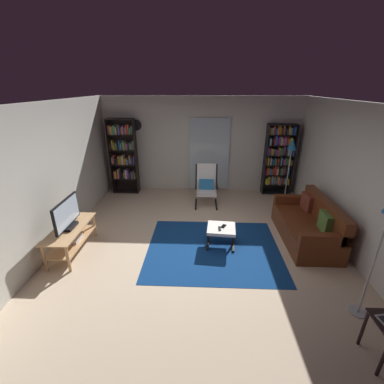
{
  "coord_description": "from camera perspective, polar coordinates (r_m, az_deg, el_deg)",
  "views": [
    {
      "loc": [
        0.05,
        -4.25,
        2.85
      ],
      "look_at": [
        -0.16,
        0.67,
        0.81
      ],
      "focal_mm": 24.26,
      "sensor_mm": 36.0,
      "label": 1
    }
  ],
  "objects": [
    {
      "name": "wall_clock",
      "position": [
        7.37,
        -12.15,
        14.19
      ],
      "size": [
        0.29,
        0.03,
        0.29
      ],
      "color": "silver"
    },
    {
      "name": "ottoman",
      "position": [
        4.97,
        6.44,
        -8.37
      ],
      "size": [
        0.56,
        0.52,
        0.38
      ],
      "color": "white",
      "rests_on": "ground"
    },
    {
      "name": "television",
      "position": [
        5.02,
        -25.8,
        -4.6
      ],
      "size": [
        0.2,
        0.81,
        0.53
      ],
      "color": "black",
      "rests_on": "tv_stand"
    },
    {
      "name": "bookshelf_near_sofa",
      "position": [
        7.47,
        18.5,
        7.19
      ],
      "size": [
        0.76,
        0.3,
        1.92
      ],
      "color": "black",
      "rests_on": "ground"
    },
    {
      "name": "area_rug",
      "position": [
        5.01,
        4.7,
        -12.26
      ],
      "size": [
        2.45,
        2.04,
        0.01
      ],
      "primitive_type": "cube",
      "color": "navy",
      "rests_on": "ground"
    },
    {
      "name": "lounge_armchair",
      "position": [
        6.57,
        3.17,
        1.79
      ],
      "size": [
        0.57,
        0.66,
        1.02
      ],
      "color": "black",
      "rests_on": "ground"
    },
    {
      "name": "ground_plane",
      "position": [
        5.12,
        1.5,
        -11.37
      ],
      "size": [
        7.02,
        7.02,
        0.0
      ],
      "primitive_type": "plane",
      "color": "beige"
    },
    {
      "name": "glass_door_panel",
      "position": [
        7.31,
        3.84,
        8.16
      ],
      "size": [
        1.1,
        0.01,
        2.0
      ],
      "primitive_type": "cube",
      "color": "silver"
    },
    {
      "name": "tv_remote",
      "position": [
        4.87,
        6.1,
        -7.99
      ],
      "size": [
        0.04,
        0.14,
        0.02
      ],
      "primitive_type": "cube",
      "rotation": [
        0.0,
        0.0,
        0.01
      ],
      "color": "black",
      "rests_on": "ottoman"
    },
    {
      "name": "tv_stand",
      "position": [
        5.21,
        -25.04,
        -8.73
      ],
      "size": [
        0.49,
        1.19,
        0.51
      ],
      "color": "tan",
      "rests_on": "ground"
    },
    {
      "name": "leather_sofa",
      "position": [
        5.6,
        24.23,
        -6.73
      ],
      "size": [
        0.84,
        1.75,
        0.83
      ],
      "color": "#5D2B14",
      "rests_on": "ground"
    },
    {
      "name": "wall_back",
      "position": [
        7.32,
        2.02,
        10.22
      ],
      "size": [
        5.6,
        0.06,
        2.6
      ],
      "primitive_type": "cube",
      "color": "beige",
      "rests_on": "ground"
    },
    {
      "name": "bookshelf_near_tv",
      "position": [
        7.41,
        -14.89,
        8.05
      ],
      "size": [
        0.72,
        0.3,
        2.05
      ],
      "color": "black",
      "rests_on": "ground"
    },
    {
      "name": "wall_right",
      "position": [
        5.24,
        32.65,
        1.62
      ],
      "size": [
        0.06,
        6.0,
        2.6
      ],
      "primitive_type": "cube",
      "color": "beige",
      "rests_on": "ground"
    },
    {
      "name": "floor_lamp_by_shelf",
      "position": [
        6.94,
        21.02,
        8.72
      ],
      "size": [
        0.22,
        0.22,
        1.66
      ],
      "color": "#A5A5AD",
      "rests_on": "ground"
    },
    {
      "name": "cell_phone",
      "position": [
        4.96,
        6.95,
        -7.46
      ],
      "size": [
        0.13,
        0.16,
        0.01
      ],
      "primitive_type": "cube",
      "rotation": [
        0.0,
        0.0,
        -0.49
      ],
      "color": "black",
      "rests_on": "ottoman"
    },
    {
      "name": "wall_left",
      "position": [
        5.29,
        -29.03,
        2.55
      ],
      "size": [
        0.06,
        6.0,
        2.6
      ],
      "primitive_type": "cube",
      "color": "beige",
      "rests_on": "ground"
    }
  ]
}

